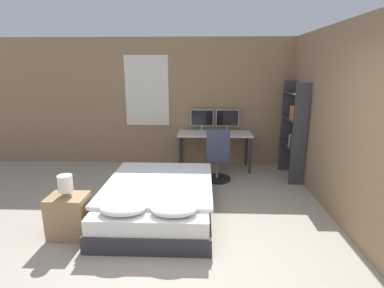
# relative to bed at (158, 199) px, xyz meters

# --- Properties ---
(ground_plane) EXTENTS (20.00, 20.00, 0.00)m
(ground_plane) POSITION_rel_bed_xyz_m (0.51, -1.22, -0.24)
(ground_plane) COLOR #9E9384
(wall_back) EXTENTS (12.00, 0.08, 2.70)m
(wall_back) POSITION_rel_bed_xyz_m (0.49, 2.47, 1.12)
(wall_back) COLOR #8E7051
(wall_back) RESTS_ON ground_plane
(wall_side_right) EXTENTS (0.06, 12.00, 2.70)m
(wall_side_right) POSITION_rel_bed_xyz_m (2.53, 0.28, 1.11)
(wall_side_right) COLOR #8E7051
(wall_side_right) RESTS_ON ground_plane
(bed) EXTENTS (1.54, 2.08, 0.54)m
(bed) POSITION_rel_bed_xyz_m (0.00, 0.00, 0.00)
(bed) COLOR #2D2D33
(bed) RESTS_ON ground_plane
(nightstand) EXTENTS (0.47, 0.37, 0.54)m
(nightstand) POSITION_rel_bed_xyz_m (-1.05, -0.61, 0.04)
(nightstand) COLOR #997551
(nightstand) RESTS_ON ground_plane
(bedside_lamp) EXTENTS (0.18, 0.18, 0.27)m
(bedside_lamp) POSITION_rel_bed_xyz_m (-1.05, -0.61, 0.47)
(bedside_lamp) COLOR gray
(bedside_lamp) RESTS_ON nightstand
(desk) EXTENTS (1.51, 0.64, 0.78)m
(desk) POSITION_rel_bed_xyz_m (0.88, 2.08, 0.45)
(desk) COLOR beige
(desk) RESTS_ON ground_plane
(monitor_left) EXTENTS (0.49, 0.16, 0.45)m
(monitor_left) POSITION_rel_bed_xyz_m (0.61, 2.30, 0.80)
(monitor_left) COLOR #B7B7BC
(monitor_left) RESTS_ON desk
(monitor_right) EXTENTS (0.49, 0.16, 0.45)m
(monitor_right) POSITION_rel_bed_xyz_m (1.15, 2.30, 0.80)
(monitor_right) COLOR #B7B7BC
(monitor_right) RESTS_ON desk
(keyboard) EXTENTS (0.39, 0.13, 0.02)m
(keyboard) POSITION_rel_bed_xyz_m (0.88, 1.87, 0.55)
(keyboard) COLOR #B7B7BC
(keyboard) RESTS_ON desk
(computer_mouse) EXTENTS (0.07, 0.05, 0.04)m
(computer_mouse) POSITION_rel_bed_xyz_m (1.16, 1.87, 0.56)
(computer_mouse) COLOR #B7B7BC
(computer_mouse) RESTS_ON desk
(office_chair) EXTENTS (0.52, 0.52, 1.02)m
(office_chair) POSITION_rel_bed_xyz_m (0.91, 1.38, 0.18)
(office_chair) COLOR black
(office_chair) RESTS_ON ground_plane
(bookshelf) EXTENTS (0.26, 0.83, 1.85)m
(bookshelf) POSITION_rel_bed_xyz_m (2.35, 1.56, 0.79)
(bookshelf) COLOR #333338
(bookshelf) RESTS_ON ground_plane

